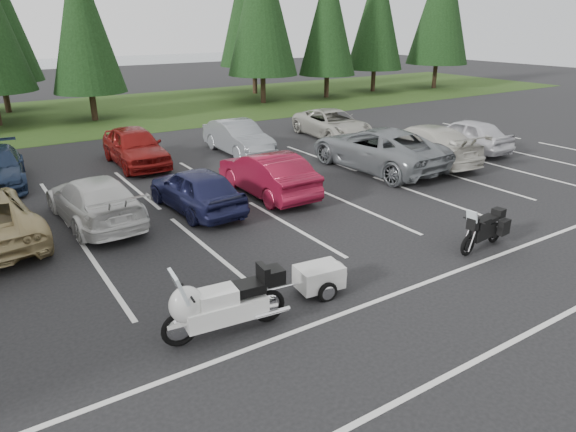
# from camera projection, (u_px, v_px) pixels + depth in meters

# --- Properties ---
(ground) EXTENTS (120.00, 120.00, 0.00)m
(ground) POSITION_uv_depth(u_px,v_px,m) (297.00, 242.00, 13.85)
(ground) COLOR black
(ground) RESTS_ON ground
(grass_strip) EXTENTS (80.00, 16.00, 0.01)m
(grass_strip) POSITION_uv_depth(u_px,v_px,m) (86.00, 114.00, 32.61)
(grass_strip) COLOR #1F3912
(grass_strip) RESTS_ON ground
(lake_water) EXTENTS (70.00, 50.00, 0.02)m
(lake_water) POSITION_uv_depth(u_px,v_px,m) (58.00, 72.00, 58.89)
(lake_water) COLOR slate
(lake_water) RESTS_ON ground
(stall_markings) EXTENTS (32.00, 16.00, 0.01)m
(stall_markings) POSITION_uv_depth(u_px,v_px,m) (260.00, 220.00, 15.41)
(stall_markings) COLOR silver
(stall_markings) RESTS_ON ground
(conifer_5) EXTENTS (4.14, 4.14, 9.63)m
(conifer_5) POSITION_uv_depth(u_px,v_px,m) (82.00, 20.00, 28.72)
(conifer_5) COLOR #332316
(conifer_5) RESTS_ON ground
(conifer_6) EXTENTS (4.93, 4.93, 11.48)m
(conifer_6) POSITION_uv_depth(u_px,v_px,m) (262.00, 3.00, 34.86)
(conifer_6) COLOR #332316
(conifer_6) RESTS_ON ground
(conifer_7) EXTENTS (4.27, 4.27, 9.94)m
(conifer_7) POSITION_uv_depth(u_px,v_px,m) (328.00, 17.00, 37.75)
(conifer_7) COLOR #332316
(conifer_7) RESTS_ON ground
(conifer_8) EXTENTS (4.53, 4.53, 10.56)m
(conifer_8) POSITION_uv_depth(u_px,v_px,m) (377.00, 13.00, 41.06)
(conifer_8) COLOR #332316
(conifer_8) RESTS_ON ground
(conifer_9) EXTENTS (5.19, 5.19, 12.10)m
(conifer_9) POSITION_uv_depth(u_px,v_px,m) (442.00, 1.00, 42.79)
(conifer_9) COLOR #332316
(conifer_9) RESTS_ON ground
(car_near_3) EXTENTS (2.20, 4.85, 1.38)m
(car_near_3) POSITION_uv_depth(u_px,v_px,m) (95.00, 200.00, 15.01)
(car_near_3) COLOR silver
(car_near_3) RESTS_ON ground
(car_near_4) EXTENTS (1.93, 4.22, 1.40)m
(car_near_4) POSITION_uv_depth(u_px,v_px,m) (196.00, 189.00, 15.94)
(car_near_4) COLOR #191B3F
(car_near_4) RESTS_ON ground
(car_near_5) EXTENTS (1.59, 4.49, 1.47)m
(car_near_5) POSITION_uv_depth(u_px,v_px,m) (267.00, 174.00, 17.41)
(car_near_5) COLOR maroon
(car_near_5) RESTS_ON ground
(car_near_6) EXTENTS (3.01, 6.08, 1.66)m
(car_near_6) POSITION_uv_depth(u_px,v_px,m) (377.00, 148.00, 20.44)
(car_near_6) COLOR slate
(car_near_6) RESTS_ON ground
(car_near_7) EXTENTS (2.69, 5.64, 1.59)m
(car_near_7) POSITION_uv_depth(u_px,v_px,m) (423.00, 144.00, 21.38)
(car_near_7) COLOR beige
(car_near_7) RESTS_ON ground
(car_near_8) EXTENTS (1.81, 4.35, 1.47)m
(car_near_8) POSITION_uv_depth(u_px,v_px,m) (466.00, 135.00, 23.33)
(car_near_8) COLOR silver
(car_near_8) RESTS_ON ground
(car_far_2) EXTENTS (1.96, 4.66, 1.57)m
(car_far_2) POSITION_uv_depth(u_px,v_px,m) (135.00, 146.00, 20.94)
(car_far_2) COLOR maroon
(car_far_2) RESTS_ON ground
(car_far_3) EXTENTS (1.56, 4.41, 1.45)m
(car_far_3) POSITION_uv_depth(u_px,v_px,m) (238.00, 137.00, 22.84)
(car_far_3) COLOR slate
(car_far_3) RESTS_ON ground
(car_far_4) EXTENTS (2.73, 5.17, 1.39)m
(car_far_4) POSITION_uv_depth(u_px,v_px,m) (333.00, 124.00, 25.95)
(car_far_4) COLOR #A9A79B
(car_far_4) RESTS_ON ground
(touring_motorcycle) EXTENTS (2.81, 1.12, 1.52)m
(touring_motorcycle) POSITION_uv_depth(u_px,v_px,m) (225.00, 298.00, 9.57)
(touring_motorcycle) COLOR silver
(touring_motorcycle) RESTS_ON ground
(cargo_trailer) EXTENTS (1.51, 0.96, 0.66)m
(cargo_trailer) POSITION_uv_depth(u_px,v_px,m) (319.00, 279.00, 11.17)
(cargo_trailer) COLOR silver
(cargo_trailer) RESTS_ON ground
(adventure_motorcycle) EXTENTS (2.10, 0.93, 1.24)m
(adventure_motorcycle) POSITION_uv_depth(u_px,v_px,m) (483.00, 227.00, 13.24)
(adventure_motorcycle) COLOR black
(adventure_motorcycle) RESTS_ON ground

